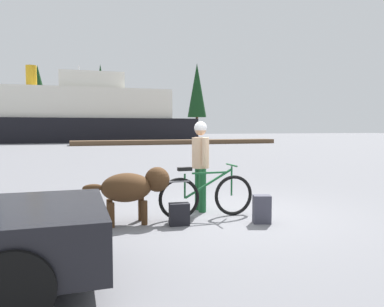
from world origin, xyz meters
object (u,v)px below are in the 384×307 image
(person_cyclist, at_px, (200,158))
(ferry_boat, at_px, (67,116))
(backpack, at_px, (262,209))
(handbag_pannier, at_px, (179,214))
(sailboat_moored, at_px, (80,137))
(bicycle, at_px, (206,195))
(dog, at_px, (133,187))

(person_cyclist, height_order, ferry_boat, ferry_boat)
(backpack, relative_size, handbag_pannier, 1.29)
(ferry_boat, bearing_deg, sailboat_moored, 20.14)
(ferry_boat, height_order, sailboat_moored, sailboat_moored)
(backpack, bearing_deg, bicycle, 139.71)
(dog, height_order, handbag_pannier, dog)
(handbag_pannier, bearing_deg, ferry_boat, 93.50)
(bicycle, relative_size, backpack, 3.76)
(backpack, bearing_deg, handbag_pannier, 168.14)
(handbag_pannier, distance_m, ferry_boat, 37.61)
(bicycle, height_order, sailboat_moored, sailboat_moored)
(person_cyclist, distance_m, backpack, 1.53)
(person_cyclist, relative_size, dog, 1.20)
(backpack, height_order, sailboat_moored, sailboat_moored)
(dog, height_order, sailboat_moored, sailboat_moored)
(person_cyclist, xyz_separation_m, ferry_boat, (-2.95, 36.58, 1.81))
(handbag_pannier, distance_m, sailboat_moored, 37.96)
(backpack, distance_m, handbag_pannier, 1.35)
(handbag_pannier, bearing_deg, person_cyclist, 52.91)
(handbag_pannier, height_order, ferry_boat, ferry_boat)
(handbag_pannier, bearing_deg, backpack, -11.86)
(dog, distance_m, backpack, 2.12)
(person_cyclist, xyz_separation_m, sailboat_moored, (-1.59, 37.08, -0.51))
(sailboat_moored, bearing_deg, backpack, -86.63)
(dog, bearing_deg, handbag_pannier, -27.41)
(backpack, height_order, ferry_boat, ferry_boat)
(handbag_pannier, bearing_deg, dog, 152.59)
(dog, bearing_deg, sailboat_moored, 90.39)
(dog, relative_size, sailboat_moored, 0.17)
(dog, relative_size, backpack, 3.06)
(bicycle, height_order, dog, bicycle)
(bicycle, bearing_deg, handbag_pannier, -149.24)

